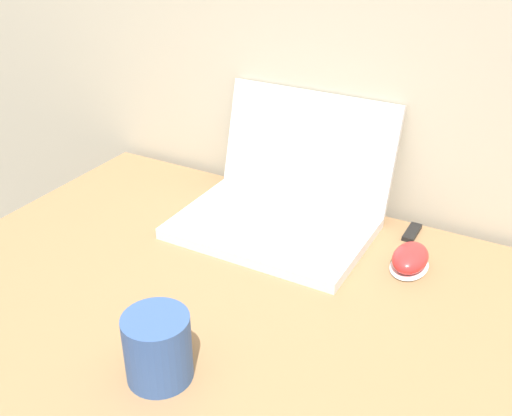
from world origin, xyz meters
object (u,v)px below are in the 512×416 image
Objects in this scene: drink_cup at (158,346)px; usb_stick at (412,232)px; computer_mouse at (410,259)px; laptop at (284,199)px.

drink_cup is 1.52× the size of usb_stick.
computer_mouse is at bearing 62.09° from drink_cup.
laptop reaches higher than computer_mouse.
drink_cup is at bearing -84.77° from laptop.
drink_cup reaches higher than usb_stick.
laptop is 0.43m from drink_cup.
computer_mouse is at bearing -76.30° from usb_stick.
computer_mouse is (0.24, -0.04, -0.03)m from laptop.
usb_stick is at bearing 69.91° from drink_cup.
usb_stick is (-0.03, 0.10, -0.01)m from computer_mouse.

